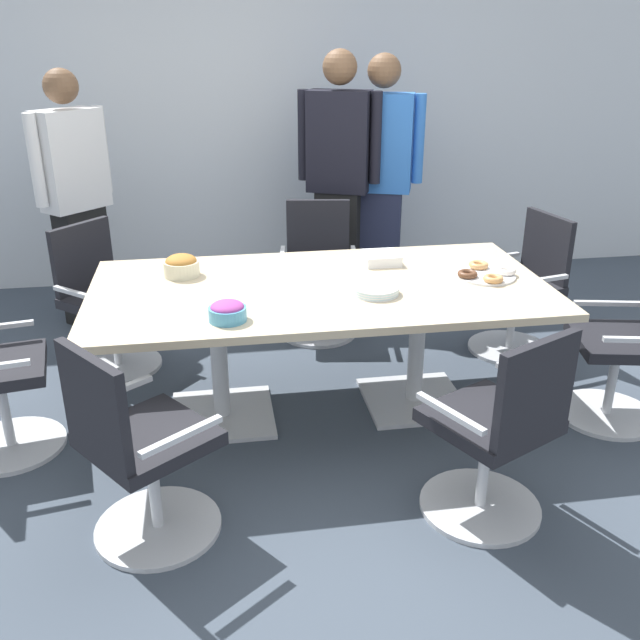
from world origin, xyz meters
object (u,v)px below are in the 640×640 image
at_px(office_chair_3, 498,437).
at_px(person_standing_2, 381,178).
at_px(conference_table, 320,307).
at_px(person_standing_1, 339,178).
at_px(office_chair_6, 318,277).
at_px(snack_bowl_pretzels, 181,265).
at_px(office_chair_0, 106,306).
at_px(snack_bowl_candy_mix, 227,311).
at_px(office_chair_4, 628,350).
at_px(office_chair_5, 522,292).
at_px(plate_stack, 376,290).
at_px(napkin_pile, 381,258).
at_px(person_standing_0, 76,197).
at_px(office_chair_2, 138,455).
at_px(donut_platter, 486,274).

relative_size(office_chair_3, person_standing_2, 0.49).
distance_m(conference_table, person_standing_1, 1.67).
relative_size(office_chair_6, snack_bowl_pretzels, 4.71).
relative_size(office_chair_0, snack_bowl_pretzels, 4.71).
relative_size(conference_table, snack_bowl_candy_mix, 13.54).
bearing_deg(office_chair_4, office_chair_0, 80.56).
bearing_deg(office_chair_5, person_standing_2, 22.70).
xyz_separation_m(snack_bowl_pretzels, plate_stack, (0.98, -0.44, -0.04)).
bearing_deg(office_chair_5, napkin_pile, 92.44).
bearing_deg(snack_bowl_candy_mix, person_standing_1, 65.85).
bearing_deg(office_chair_6, person_standing_1, -106.88).
xyz_separation_m(person_standing_0, snack_bowl_pretzels, (0.74, -1.29, -0.11)).
bearing_deg(person_standing_0, person_standing_2, 135.71).
relative_size(office_chair_5, person_standing_0, 0.52).
height_order(office_chair_3, office_chair_5, same).
height_order(office_chair_2, person_standing_2, person_standing_2).
bearing_deg(person_standing_1, office_chair_0, 50.23).
relative_size(plate_stack, napkin_pile, 1.18).
height_order(conference_table, office_chair_5, office_chair_5).
bearing_deg(plate_stack, donut_platter, 14.00).
bearing_deg(conference_table, office_chair_2, -133.86).
bearing_deg(donut_platter, office_chair_0, 160.10).
relative_size(office_chair_3, snack_bowl_pretzels, 4.71).
relative_size(office_chair_0, office_chair_3, 1.00).
distance_m(office_chair_6, donut_platter, 1.39).
bearing_deg(napkin_pile, office_chair_2, -136.35).
xyz_separation_m(office_chair_6, donut_platter, (0.75, -1.11, 0.36)).
relative_size(conference_table, person_standing_0, 1.36).
xyz_separation_m(person_standing_2, napkin_pile, (-0.31, -1.29, -0.19)).
xyz_separation_m(conference_table, snack_bowl_pretzels, (-0.72, 0.27, 0.18)).
bearing_deg(plate_stack, office_chair_4, -6.94).
bearing_deg(office_chair_4, office_chair_5, 23.13).
bearing_deg(snack_bowl_pretzels, office_chair_0, 135.52).
xyz_separation_m(office_chair_6, person_standing_0, (-1.62, 0.46, 0.52)).
xyz_separation_m(conference_table, office_chair_4, (1.62, -0.34, -0.22)).
bearing_deg(napkin_pile, donut_platter, -32.33).
xyz_separation_m(office_chair_2, donut_platter, (1.81, 0.92, 0.36)).
height_order(person_standing_1, donut_platter, person_standing_1).
bearing_deg(snack_bowl_candy_mix, person_standing_2, 58.89).
relative_size(office_chair_5, person_standing_1, 0.49).
xyz_separation_m(office_chair_0, office_chair_5, (2.66, -0.18, 0.00)).
bearing_deg(office_chair_0, plate_stack, 99.21).
bearing_deg(office_chair_0, donut_platter, 111.55).
xyz_separation_m(office_chair_3, office_chair_4, (1.02, 0.69, 0.00)).
relative_size(conference_table, office_chair_0, 2.64).
bearing_deg(plate_stack, snack_bowl_pretzels, 155.80).
relative_size(office_chair_2, snack_bowl_candy_mix, 5.13).
xyz_separation_m(office_chair_6, snack_bowl_candy_mix, (-0.66, -1.50, 0.39)).
height_order(office_chair_2, office_chair_5, same).
bearing_deg(office_chair_6, snack_bowl_candy_mix, 74.74).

